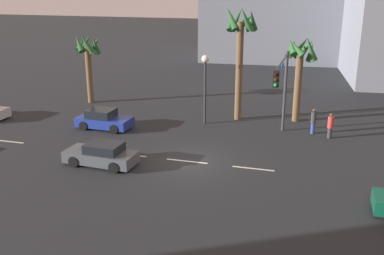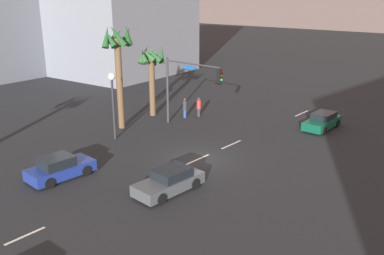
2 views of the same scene
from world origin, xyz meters
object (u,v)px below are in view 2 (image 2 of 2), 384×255
(car_4, at_px, (60,168))
(traffic_signal, at_px, (186,81))
(pedestrian_0, at_px, (185,107))
(car_2, at_px, (322,121))
(pedestrian_1, at_px, (199,107))
(palm_tree_0, at_px, (118,55))
(palm_tree_2, at_px, (152,65))
(car_0, at_px, (169,181))
(streetlamp, at_px, (113,92))

(car_4, height_order, traffic_signal, traffic_signal)
(traffic_signal, height_order, pedestrian_0, traffic_signal)
(car_2, relative_size, pedestrian_1, 2.40)
(traffic_signal, height_order, palm_tree_0, palm_tree_0)
(traffic_signal, xyz_separation_m, palm_tree_2, (0.84, 4.85, 0.70))
(car_4, bearing_deg, palm_tree_0, 28.95)
(car_0, height_order, pedestrian_1, pedestrian_1)
(car_0, bearing_deg, palm_tree_2, 49.57)
(car_0, xyz_separation_m, palm_tree_2, (10.25, 12.03, 4.01))
(traffic_signal, bearing_deg, pedestrian_1, 22.49)
(streetlamp, bearing_deg, car_0, -111.40)
(car_0, bearing_deg, car_4, 115.97)
(car_2, xyz_separation_m, palm_tree_0, (-10.83, 12.72, 5.42))
(traffic_signal, bearing_deg, pedestrian_0, 43.85)
(car_4, distance_m, palm_tree_2, 15.04)
(car_0, bearing_deg, traffic_signal, 37.35)
(car_0, relative_size, car_4, 1.06)
(car_0, bearing_deg, car_2, -5.20)
(car_2, height_order, pedestrian_0, pedestrian_0)
(traffic_signal, relative_size, pedestrian_0, 3.33)
(pedestrian_1, height_order, palm_tree_0, palm_tree_0)
(streetlamp, relative_size, pedestrian_0, 2.85)
(car_2, relative_size, pedestrian_0, 2.33)
(car_2, bearing_deg, streetlamp, 139.92)
(car_2, bearing_deg, car_0, 174.80)
(pedestrian_1, height_order, palm_tree_2, palm_tree_2)
(car_4, height_order, streetlamp, streetlamp)
(traffic_signal, bearing_deg, palm_tree_0, 131.48)
(car_0, distance_m, palm_tree_2, 16.31)
(palm_tree_0, bearing_deg, pedestrian_0, -19.21)
(car_4, bearing_deg, traffic_signal, 4.18)
(car_0, xyz_separation_m, traffic_signal, (9.42, 7.19, 3.31))
(streetlamp, bearing_deg, pedestrian_1, -5.63)
(car_0, height_order, palm_tree_2, palm_tree_2)
(car_2, xyz_separation_m, streetlamp, (-13.00, 10.94, 3.06))
(traffic_signal, distance_m, pedestrian_0, 4.19)
(car_4, distance_m, traffic_signal, 12.93)
(pedestrian_0, relative_size, palm_tree_0, 0.21)
(car_0, xyz_separation_m, car_2, (16.69, -1.52, 0.01))
(traffic_signal, xyz_separation_m, pedestrian_1, (3.26, 1.35, -3.01))
(car_0, xyz_separation_m, palm_tree_0, (5.86, 11.21, 5.42))
(car_2, distance_m, car_4, 21.22)
(car_0, distance_m, streetlamp, 10.57)
(car_0, height_order, palm_tree_0, palm_tree_0)
(car_4, distance_m, pedestrian_0, 14.90)
(pedestrian_0, distance_m, pedestrian_1, 1.33)
(car_4, xyz_separation_m, palm_tree_2, (13.31, 5.76, 3.98))
(car_2, bearing_deg, palm_tree_0, 130.39)
(pedestrian_0, height_order, palm_tree_2, palm_tree_2)
(pedestrian_0, xyz_separation_m, pedestrian_1, (1.13, -0.69, -0.03))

